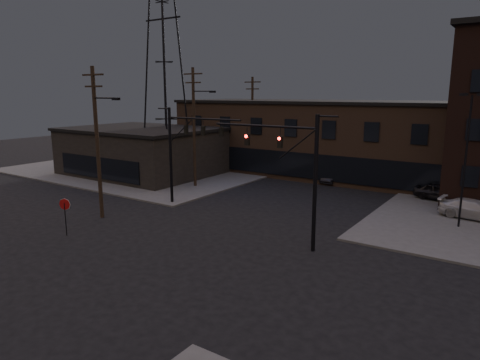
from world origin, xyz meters
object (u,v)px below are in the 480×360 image
car_crossing (335,176)px  stop_sign (65,208)px  traffic_signal_far (182,145)px  parked_car_lot_b (474,210)px  traffic_signal_near (298,167)px  parked_car_lot_a (440,192)px

car_crossing → stop_sign: bearing=-103.4°
traffic_signal_far → parked_car_lot_b: 22.51m
traffic_signal_near → car_crossing: 20.40m
parked_car_lot_b → stop_sign: bearing=137.2°
parked_car_lot_b → traffic_signal_near: bearing=152.2°
parked_car_lot_a → car_crossing: (-10.49, 2.56, -0.19)m
traffic_signal_near → traffic_signal_far: 12.57m
traffic_signal_near → parked_car_lot_a: (5.23, 16.68, -4.07)m
stop_sign → car_crossing: 27.00m
parked_car_lot_a → car_crossing: 10.80m
parked_car_lot_b → car_crossing: parked_car_lot_b is taller
stop_sign → parked_car_lot_a: bearing=51.3°
stop_sign → parked_car_lot_b: bearing=40.8°
traffic_signal_far → traffic_signal_near: bearing=-16.2°
parked_car_lot_a → stop_sign: bearing=152.6°
traffic_signal_far → car_crossing: traffic_signal_far is taller
traffic_signal_far → parked_car_lot_a: traffic_signal_far is taller
traffic_signal_far → parked_car_lot_a: 22.15m
traffic_signal_far → car_crossing: 17.69m
stop_sign → parked_car_lot_a: (18.59, 23.17, -0.99)m
traffic_signal_near → car_crossing: size_ratio=1.97×
parked_car_lot_a → traffic_signal_far: bearing=138.7°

